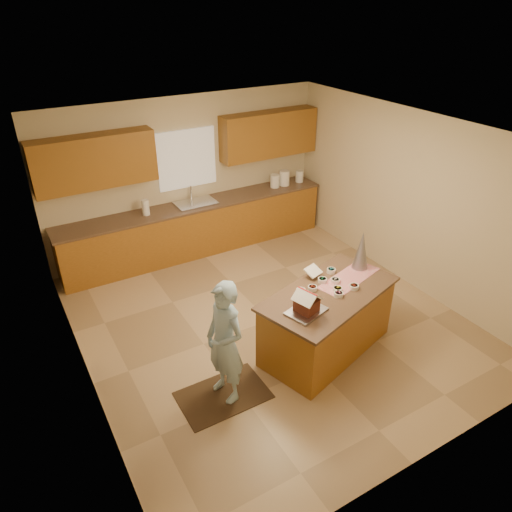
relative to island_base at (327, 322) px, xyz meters
name	(u,v)px	position (x,y,z in m)	size (l,w,h in m)	color
floor	(269,321)	(-0.32, 0.88, -0.43)	(5.50, 5.50, 0.00)	tan
ceiling	(272,134)	(-0.32, 0.88, 2.27)	(5.50, 5.50, 0.00)	silver
wall_back	(187,175)	(-0.32, 3.63, 0.92)	(5.50, 5.50, 0.00)	beige
wall_front	(437,362)	(-0.32, -1.87, 0.92)	(5.50, 5.50, 0.00)	beige
wall_left	(72,291)	(-2.82, 0.88, 0.92)	(5.50, 5.50, 0.00)	beige
wall_right	(409,200)	(2.18, 0.88, 0.92)	(5.50, 5.50, 0.00)	beige
stone_accent	(94,339)	(-2.80, 0.08, 0.82)	(2.50, 2.50, 0.00)	gray
window_curtain	(187,159)	(-0.32, 3.60, 1.22)	(1.05, 0.03, 1.00)	white
back_counter_base	(197,229)	(-0.32, 3.33, 0.01)	(4.80, 0.60, 0.88)	#9A5C1F
back_counter_top	(196,205)	(-0.32, 3.33, 0.47)	(4.85, 0.63, 0.04)	brown
upper_cabinet_left	(94,162)	(-1.87, 3.45, 1.47)	(1.85, 0.35, 0.80)	#9F5D22
upper_cabinet_right	(269,134)	(1.23, 3.45, 1.47)	(1.85, 0.35, 0.80)	#9F5D22
sink	(196,206)	(-0.32, 3.33, 0.46)	(0.70, 0.45, 0.12)	silver
faucet	(191,193)	(-0.32, 3.51, 0.63)	(0.03, 0.03, 0.28)	silver
island_base	(327,322)	(0.00, 0.00, 0.00)	(1.75, 0.87, 0.86)	#9A5C1F
island_top	(329,293)	(0.00, 0.00, 0.45)	(1.83, 0.95, 0.04)	brown
table_runner	(349,278)	(0.42, 0.13, 0.47)	(0.97, 0.35, 0.01)	red
baking_tray	(306,311)	(-0.50, -0.20, 0.48)	(0.45, 0.33, 0.02)	silver
cookbook	(313,271)	(0.03, 0.40, 0.55)	(0.21, 0.02, 0.17)	white
tinsel_tree	(361,250)	(0.71, 0.26, 0.73)	(0.21, 0.21, 0.53)	silver
rug	(223,395)	(-1.55, -0.08, -0.42)	(1.03, 0.67, 0.01)	black
boy	(225,343)	(-1.50, -0.08, 0.34)	(0.55, 0.36, 1.51)	#A7D0ED
canister_a	(275,181)	(1.30, 3.33, 0.61)	(0.17, 0.17, 0.24)	white
canister_b	(284,178)	(1.51, 3.33, 0.63)	(0.20, 0.20, 0.28)	white
canister_c	(299,176)	(1.86, 3.33, 0.60)	(0.15, 0.15, 0.22)	white
paper_towel	(146,207)	(-1.21, 3.33, 0.62)	(0.12, 0.12, 0.26)	white
gingerbread_house	(307,303)	(-0.50, -0.20, 0.59)	(0.33, 0.34, 0.27)	#552216
candy_bowls	(329,285)	(0.07, 0.10, 0.49)	(0.75, 0.61, 0.05)	red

